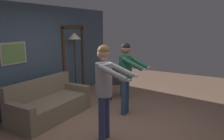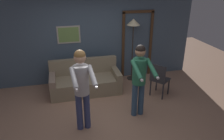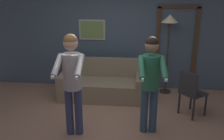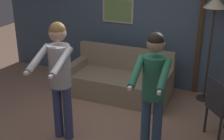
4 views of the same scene
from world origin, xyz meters
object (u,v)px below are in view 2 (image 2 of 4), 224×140
at_px(torchiere_lamp, 133,28).
at_px(person_standing_right, 139,75).
at_px(person_standing_left, 82,83).
at_px(couch, 85,82).
at_px(dining_chair_distant, 159,78).

xyz_separation_m(torchiere_lamp, person_standing_right, (-0.48, -1.90, -0.59)).
distance_m(torchiere_lamp, person_standing_right, 2.05).
relative_size(torchiere_lamp, person_standing_left, 1.07).
xyz_separation_m(couch, torchiere_lamp, (1.51, 0.46, 1.34)).
distance_m(couch, person_standing_right, 1.92).
distance_m(person_standing_left, person_standing_right, 1.29).
bearing_deg(person_standing_right, couch, 125.74).
bearing_deg(dining_chair_distant, person_standing_left, -156.84).
bearing_deg(torchiere_lamp, person_standing_right, -104.19).
relative_size(couch, person_standing_left, 1.08).
bearing_deg(torchiere_lamp, couch, -162.92).
bearing_deg(person_standing_left, person_standing_right, 9.12).
bearing_deg(person_standing_left, couch, 81.60).
distance_m(person_standing_right, dining_chair_distant, 1.19).
relative_size(couch, dining_chair_distant, 2.04).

